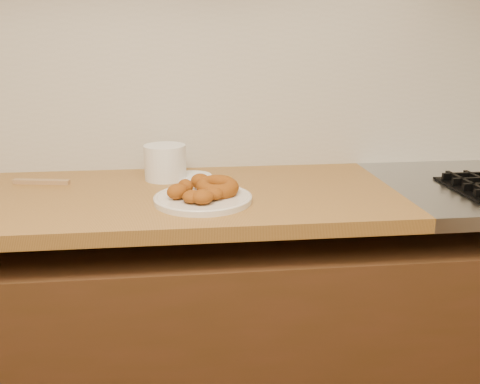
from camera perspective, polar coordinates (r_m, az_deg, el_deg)
wall_back at (r=1.75m, az=-2.73°, el=17.49°), size 4.00×0.02×2.70m
base_cabinet at (r=1.72m, az=-1.56°, el=-16.44°), size 3.60×0.60×0.77m
backsplash at (r=1.74m, az=-2.64°, el=12.55°), size 3.60×0.02×0.60m
donut_plate at (r=1.39m, az=-4.18°, el=-0.78°), size 0.27×0.27×0.02m
ring_donut at (r=1.40m, az=-2.56°, el=0.58°), size 0.16×0.16×0.05m
fried_dough_chunks at (r=1.37m, az=-4.98°, el=0.14°), size 0.16×0.22×0.04m
plastic_tub at (r=1.62m, az=-8.40°, el=3.32°), size 0.14×0.14×0.11m
tub_lid at (r=1.64m, az=-5.53°, el=1.74°), size 0.17×0.17×0.01m
brass_jar_lid at (r=1.59m, az=-2.10°, el=1.43°), size 0.08×0.08×0.01m
wooden_utensil at (r=1.68m, az=-21.39°, el=1.07°), size 0.18×0.05×0.01m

